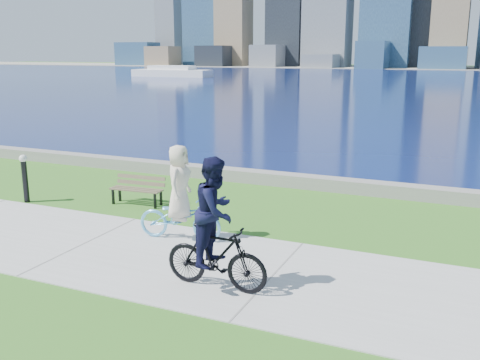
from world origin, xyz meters
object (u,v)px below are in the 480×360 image
object	(u,v)px
park_bench	(138,187)
bollard_lamp	(25,175)
cyclist_woman	(180,205)
cyclist_man	(216,234)

from	to	relation	value
park_bench	bollard_lamp	xyz separation A→B (m)	(-2.73, -1.00, 0.28)
cyclist_woman	bollard_lamp	bearing A→B (deg)	70.67
bollard_lamp	cyclist_man	xyz separation A→B (m)	(6.73, -2.70, 0.22)
park_bench	bollard_lamp	size ratio (longest dim) A/B	1.13
cyclist_woman	cyclist_man	size ratio (longest dim) A/B	0.90
park_bench	cyclist_man	world-z (taller)	cyclist_man
bollard_lamp	cyclist_woman	bearing A→B (deg)	-10.03
park_bench	cyclist_man	distance (m)	5.47
park_bench	cyclist_woman	bearing A→B (deg)	-43.17
park_bench	cyclist_man	size ratio (longest dim) A/B	0.64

